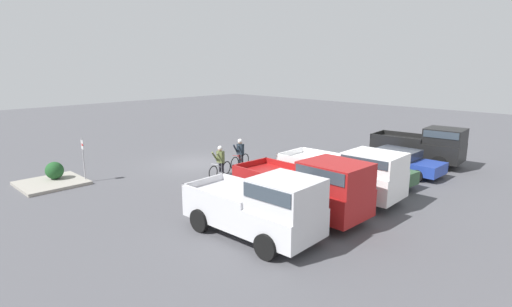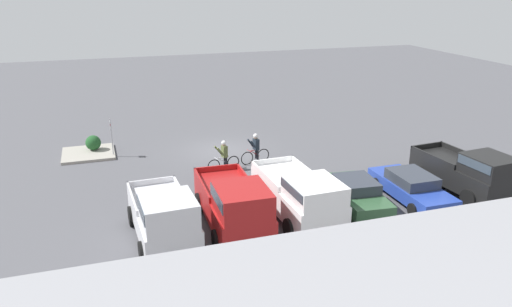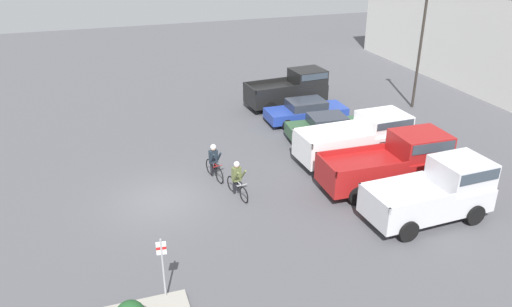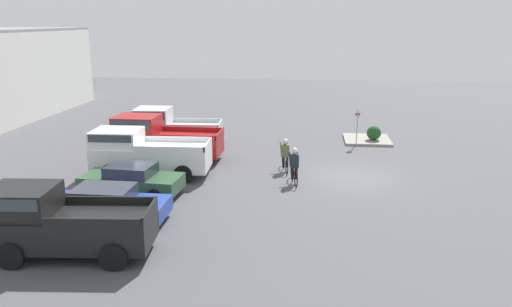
% 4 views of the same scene
% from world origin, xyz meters
% --- Properties ---
extents(ground_plane, '(80.00, 80.00, 0.00)m').
position_xyz_m(ground_plane, '(0.00, 0.00, 0.00)').
color(ground_plane, '#4C4C51').
extents(pickup_truck_0, '(2.49, 5.14, 2.25)m').
position_xyz_m(pickup_truck_0, '(-9.25, 9.70, 1.16)').
color(pickup_truck_0, black).
rests_on(pickup_truck_0, ground_plane).
extents(sedan_0, '(1.99, 4.72, 1.31)m').
position_xyz_m(sedan_0, '(-6.42, 9.42, 0.66)').
color(sedan_0, '#233D9E').
rests_on(sedan_0, ground_plane).
extents(sedan_1, '(2.21, 4.34, 1.36)m').
position_xyz_m(sedan_1, '(-3.62, 9.38, 0.70)').
color(sedan_1, '#2D5133').
rests_on(sedan_1, ground_plane).
extents(pickup_truck_1, '(2.44, 5.54, 2.23)m').
position_xyz_m(pickup_truck_1, '(-0.83, 9.77, 1.16)').
color(pickup_truck_1, white).
rests_on(pickup_truck_1, ground_plane).
extents(pickup_truck_2, '(2.38, 5.65, 2.35)m').
position_xyz_m(pickup_truck_2, '(2.00, 9.86, 1.20)').
color(pickup_truck_2, maroon).
rests_on(pickup_truck_2, ground_plane).
extents(pickup_truck_3, '(2.41, 5.03, 2.30)m').
position_xyz_m(pickup_truck_3, '(4.76, 10.00, 1.18)').
color(pickup_truck_3, silver).
rests_on(pickup_truck_3, ground_plane).
extents(cyclist_0, '(1.82, 0.54, 1.65)m').
position_xyz_m(cyclist_0, '(0.69, 3.08, 0.82)').
color(cyclist_0, black).
rests_on(cyclist_0, ground_plane).
extents(cyclist_1, '(1.74, 0.53, 1.70)m').
position_xyz_m(cyclist_1, '(-1.23, 2.57, 0.85)').
color(cyclist_1, black).
rests_on(cyclist_1, ground_plane).
extents(fire_lane_sign, '(0.06, 0.30, 2.23)m').
position_xyz_m(fire_lane_sign, '(6.15, -0.87, 1.35)').
color(fire_lane_sign, '#9E9EA3').
rests_on(fire_lane_sign, ground_plane).
extents(curb_island, '(2.88, 2.79, 0.15)m').
position_xyz_m(curb_island, '(7.50, -1.65, 0.07)').
color(curb_island, gray).
rests_on(curb_island, ground_plane).
extents(shrub, '(0.87, 0.87, 0.87)m').
position_xyz_m(shrub, '(7.18, -2.01, 0.58)').
color(shrub, '#1E4C23').
rests_on(shrub, curb_island).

